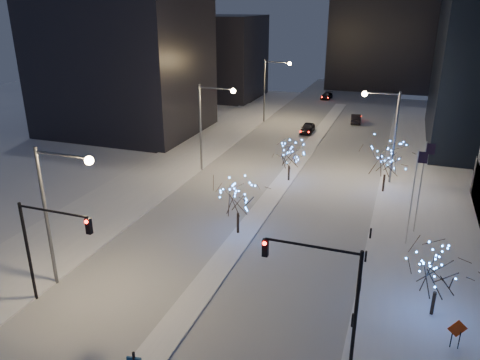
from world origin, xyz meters
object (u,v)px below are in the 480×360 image
at_px(street_lamp_w_mid, 209,117).
at_px(holiday_tree_median_near, 238,197).
at_px(car_near, 307,128).
at_px(car_mid, 356,119).
at_px(street_lamp_w_far, 271,82).
at_px(holiday_tree_plaza_far, 386,160).
at_px(street_lamp_w_near, 57,200).
at_px(holiday_tree_plaza_near, 439,271).
at_px(holiday_tree_median_far, 289,155).
at_px(car_far, 327,96).
at_px(street_lamp_east, 387,125).
at_px(traffic_signal_west, 45,239).
at_px(traffic_signal_east, 328,284).
at_px(construction_sign, 457,331).

bearing_deg(street_lamp_w_mid, holiday_tree_median_near, -58.45).
bearing_deg(car_near, car_mid, 54.18).
relative_size(street_lamp_w_far, holiday_tree_plaza_far, 1.85).
xyz_separation_m(street_lamp_w_mid, holiday_tree_median_near, (8.44, -13.74, -3.10)).
bearing_deg(car_near, holiday_tree_median_near, -88.91).
bearing_deg(holiday_tree_median_near, holiday_tree_plaza_far, 51.40).
xyz_separation_m(street_lamp_w_near, holiday_tree_plaza_near, (23.69, 4.93, -3.25)).
xyz_separation_m(holiday_tree_median_far, holiday_tree_plaza_far, (10.00, 0.16, 0.57)).
height_order(street_lamp_w_mid, car_far, street_lamp_w_mid).
height_order(street_lamp_east, holiday_tree_median_far, street_lamp_east).
bearing_deg(traffic_signal_west, holiday_tree_plaza_far, 54.99).
relative_size(traffic_signal_west, holiday_tree_median_near, 1.41).
relative_size(street_lamp_w_mid, car_far, 2.31).
bearing_deg(street_lamp_w_far, holiday_tree_plaza_far, -52.10).
relative_size(street_lamp_w_mid, car_near, 2.25).
relative_size(car_near, holiday_tree_plaza_far, 0.82).
xyz_separation_m(street_lamp_w_near, street_lamp_w_mid, (0.00, 25.00, 0.00)).
height_order(street_lamp_w_mid, street_lamp_w_far, same).
xyz_separation_m(street_lamp_w_far, holiday_tree_plaza_far, (19.44, -24.96, -2.91)).
xyz_separation_m(car_near, holiday_tree_median_near, (1.29, -34.26, 2.64)).
xyz_separation_m(street_lamp_east, car_mid, (-5.76, 26.32, -5.72)).
bearing_deg(traffic_signal_east, traffic_signal_west, -176.71).
bearing_deg(holiday_tree_median_near, street_lamp_w_near, -126.86).
bearing_deg(holiday_tree_plaza_far, car_mid, 101.92).
xyz_separation_m(street_lamp_w_far, street_lamp_east, (19.02, -22.00, -0.05)).
relative_size(street_lamp_east, traffic_signal_east, 1.43).
xyz_separation_m(car_near, car_far, (-1.83, 27.25, -0.13)).
height_order(car_mid, holiday_tree_median_far, holiday_tree_median_far).
relative_size(holiday_tree_plaza_near, construction_sign, 2.67).
height_order(traffic_signal_east, construction_sign, traffic_signal_east).
xyz_separation_m(holiday_tree_median_near, holiday_tree_plaza_far, (11.00, 13.78, 0.19)).
xyz_separation_m(street_lamp_w_far, holiday_tree_median_far, (9.44, -25.13, -3.48)).
bearing_deg(holiday_tree_plaza_near, construction_sign, -68.88).
distance_m(street_lamp_w_far, car_near, 10.20).
height_order(street_lamp_w_mid, traffic_signal_west, street_lamp_w_mid).
distance_m(car_far, holiday_tree_plaza_far, 49.86).
distance_m(traffic_signal_east, holiday_tree_plaza_near, 8.45).
bearing_deg(traffic_signal_west, holiday_tree_plaza_near, 16.64).
bearing_deg(traffic_signal_east, car_far, 99.66).
bearing_deg(street_lamp_w_far, holiday_tree_plaza_near, -62.27).
height_order(car_far, holiday_tree_plaza_near, holiday_tree_plaza_near).
distance_m(street_lamp_w_near, holiday_tree_median_far, 26.83).
bearing_deg(traffic_signal_east, street_lamp_east, 87.74).
distance_m(car_mid, car_far, 20.07).
height_order(street_lamp_east, holiday_tree_median_near, street_lamp_east).
height_order(street_lamp_w_far, traffic_signal_west, street_lamp_w_far).
distance_m(traffic_signal_east, car_far, 74.94).
bearing_deg(holiday_tree_plaza_near, traffic_signal_east, -134.43).
distance_m(holiday_tree_median_far, holiday_tree_plaza_far, 10.02).
relative_size(street_lamp_w_far, construction_sign, 5.21).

